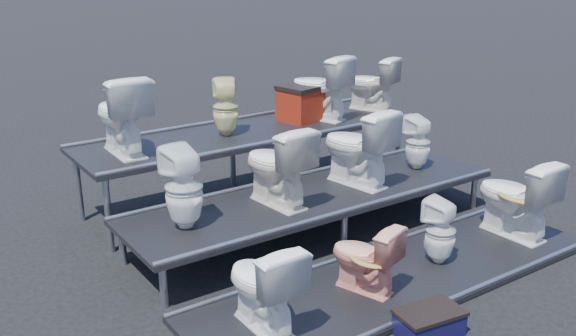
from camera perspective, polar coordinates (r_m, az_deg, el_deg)
ground at (r=7.00m, az=2.45°, el=-5.80°), size 80.00×80.00×0.00m
tier_front at (r=6.11m, az=9.89°, el=-9.66°), size 4.20×1.20×0.06m
tier_mid at (r=6.91m, az=2.48°, el=-4.07°), size 4.20×1.20×0.46m
tier_back at (r=7.85m, az=-3.20°, el=0.33°), size 4.20×1.20×0.86m
toilet_0 at (r=5.09m, az=-2.26°, el=-10.31°), size 0.42×0.74×0.76m
toilet_1 at (r=5.68m, az=6.83°, el=-7.86°), size 0.53×0.70×0.64m
toilet_2 at (r=6.29m, az=13.39°, el=-5.47°), size 0.35×0.36×0.64m
toilet_3 at (r=7.07m, az=19.55°, el=-2.43°), size 0.50×0.85×0.85m
toilet_4 at (r=5.95m, az=-9.25°, el=-1.75°), size 0.37×0.38×0.78m
toilet_5 at (r=6.41m, az=-1.00°, el=0.25°), size 0.53×0.85×0.83m
toilet_6 at (r=7.01m, az=6.15°, el=1.92°), size 0.61×0.91×0.86m
toilet_7 at (r=7.67m, az=11.49°, el=2.23°), size 0.30×0.30×0.63m
toilet_8 at (r=6.95m, az=-14.61°, el=4.64°), size 0.49×0.84×0.85m
toilet_9 at (r=7.47m, az=-5.56°, el=5.40°), size 0.39×0.40×0.66m
toilet_10 at (r=8.19m, az=2.83°, el=7.20°), size 0.68×0.90×0.82m
toilet_11 at (r=8.74m, az=7.38°, el=7.46°), size 0.64×0.80×0.71m
red_crate at (r=8.17m, az=1.34°, el=5.68°), size 0.63×0.55×0.40m
step_stool at (r=5.37m, az=12.43°, el=-13.40°), size 0.55×0.37×0.18m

